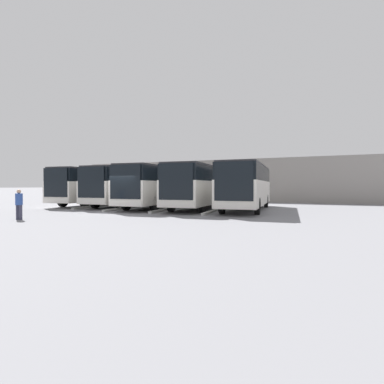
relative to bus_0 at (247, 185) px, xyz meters
The scene contains 12 objects.
ground_plane 9.23m from the bus_0, 35.89° to the left, with size 600.00×600.00×0.00m, color gray.
bus_0 is the anchor object (origin of this frame).
curb_divider_0 3.03m from the bus_0, 41.37° to the left, with size 0.24×7.28×0.15m, color #B2B2AD.
bus_1 3.66m from the bus_0, ahead, with size 3.60×11.11×3.38m.
curb_divider_1 6.06m from the bus_0, 18.26° to the left, with size 0.24×7.28×0.15m, color #B2B2AD.
bus_2 7.33m from the bus_0, ahead, with size 3.60×11.11×3.38m.
curb_divider_2 9.54m from the bus_0, 12.47° to the left, with size 0.24×7.28×0.15m, color #B2B2AD.
bus_3 10.98m from the bus_0, ahead, with size 3.60×11.11×3.38m.
curb_divider_3 12.99m from the bus_0, ahead, with size 0.24×7.28×0.15m, color #B2B2AD.
bus_4 14.64m from the bus_0, ahead, with size 3.60×11.11×3.38m.
pedestrian 14.93m from the bus_0, 48.97° to the left, with size 0.39×0.38×1.64m.
station_building 19.71m from the bus_0, 68.19° to the right, with size 36.02×16.44×4.92m.
Camera 1 is at (-12.59, 16.94, 1.82)m, focal length 28.00 mm.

